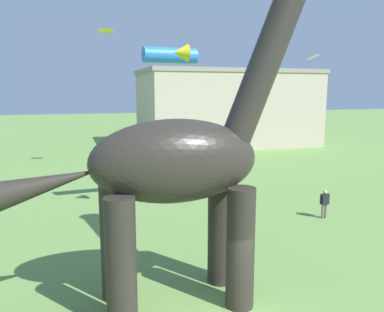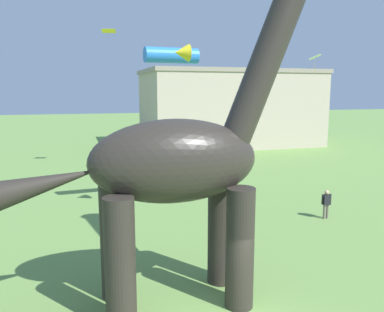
% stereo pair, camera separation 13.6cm
% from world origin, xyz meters
% --- Properties ---
extents(dinosaur_sculpture, '(12.89, 2.73, 13.47)m').
position_xyz_m(dinosaur_sculpture, '(-1.23, 2.65, 4.87)').
color(dinosaur_sculpture, '#2D2823').
rests_on(dinosaur_sculpture, ground_plane).
extents(person_photographer, '(0.65, 0.29, 1.73)m').
position_xyz_m(person_photographer, '(3.43, 7.88, 1.05)').
color(person_photographer, '#6B6056').
rests_on(person_photographer, ground_plane).
extents(person_strolling_adult, '(0.61, 0.27, 1.64)m').
position_xyz_m(person_strolling_adult, '(9.12, 8.79, 0.99)').
color(person_strolling_adult, '#6B6056').
rests_on(person_strolling_adult, ground_plane).
extents(kite_far_right, '(1.31, 1.08, 1.44)m').
position_xyz_m(kite_far_right, '(-1.04, 25.61, 12.10)').
color(kite_far_right, yellow).
extents(kite_near_low, '(3.05, 2.64, 0.88)m').
position_xyz_m(kite_near_low, '(1.07, 11.58, 9.02)').
color(kite_near_low, '#287AE5').
extents(kite_trailing, '(1.08, 1.10, 1.18)m').
position_xyz_m(kite_trailing, '(9.77, 11.55, 9.10)').
color(kite_trailing, white).
extents(background_building_block, '(22.55, 12.75, 9.80)m').
position_xyz_m(background_building_block, '(15.74, 39.70, 4.91)').
color(background_building_block, '#B7A893').
rests_on(background_building_block, ground_plane).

